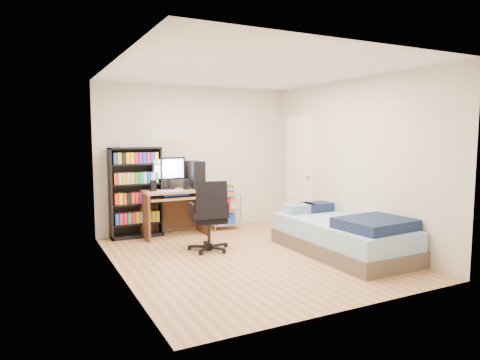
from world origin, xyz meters
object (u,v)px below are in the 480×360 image
media_shelf (136,191)px  office_chair (210,229)px  computer_desk (179,193)px  bed (343,235)px

media_shelf → office_chair: bearing=-60.6°
computer_desk → office_chair: bearing=-87.5°
media_shelf → bed: size_ratio=0.73×
media_shelf → computer_desk: media_shelf is taller
computer_desk → media_shelf: bearing=168.7°
office_chair → bed: (1.60, -0.98, -0.06)m
media_shelf → office_chair: size_ratio=1.49×
office_chair → media_shelf: bearing=130.5°
computer_desk → bed: 2.76m
bed → media_shelf: bearing=135.6°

